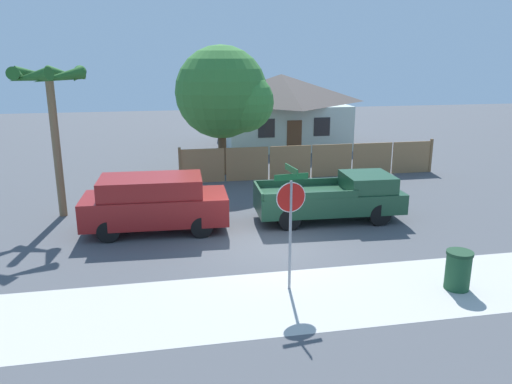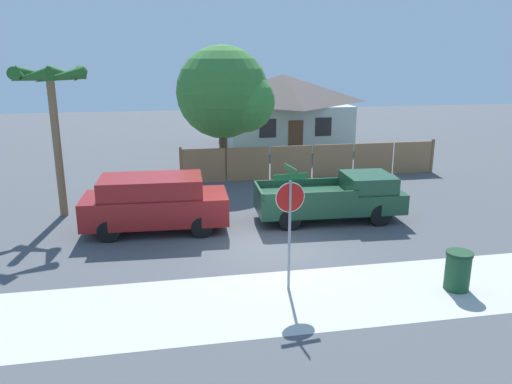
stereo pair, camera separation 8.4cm
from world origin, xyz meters
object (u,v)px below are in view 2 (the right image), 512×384
(oak_tree, at_px, (227,94))
(red_suv, at_px, (155,202))
(trash_bin, at_px, (458,270))
(orange_pickup, at_px, (335,198))
(house, at_px, (282,108))
(palm_tree, at_px, (51,89))
(stop_sign, at_px, (290,208))

(oak_tree, xyz_separation_m, red_suv, (-3.48, -7.72, -2.90))
(trash_bin, bearing_deg, orange_pickup, 101.46)
(house, height_order, oak_tree, oak_tree)
(house, height_order, orange_pickup, house)
(red_suv, distance_m, trash_bin, 9.52)
(palm_tree, bearing_deg, red_suv, -34.65)
(red_suv, bearing_deg, stop_sign, -54.27)
(house, distance_m, trash_bin, 21.60)
(palm_tree, bearing_deg, orange_pickup, -13.57)
(house, height_order, stop_sign, house)
(red_suv, height_order, stop_sign, stop_sign)
(oak_tree, relative_size, red_suv, 1.29)
(red_suv, bearing_deg, house, 64.95)
(palm_tree, xyz_separation_m, trash_bin, (10.85, -8.18, -4.10))
(oak_tree, bearing_deg, palm_tree, -141.72)
(palm_tree, relative_size, red_suv, 1.12)
(orange_pickup, relative_size, stop_sign, 1.65)
(house, distance_m, stop_sign, 21.26)
(red_suv, bearing_deg, orange_pickup, 2.30)
(red_suv, relative_size, trash_bin, 4.77)
(oak_tree, distance_m, red_suv, 8.95)
(oak_tree, height_order, red_suv, oak_tree)
(red_suv, bearing_deg, palm_tree, 147.75)
(stop_sign, bearing_deg, oak_tree, 82.41)
(oak_tree, xyz_separation_m, palm_tree, (-6.84, -5.40, 0.70))
(red_suv, xyz_separation_m, orange_pickup, (6.30, -0.01, -0.18))
(palm_tree, relative_size, stop_sign, 1.69)
(oak_tree, distance_m, orange_pickup, 8.79)
(palm_tree, distance_m, stop_sign, 10.24)
(house, xyz_separation_m, trash_bin, (-0.64, -21.52, -1.84))
(house, relative_size, palm_tree, 1.52)
(house, relative_size, stop_sign, 2.57)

